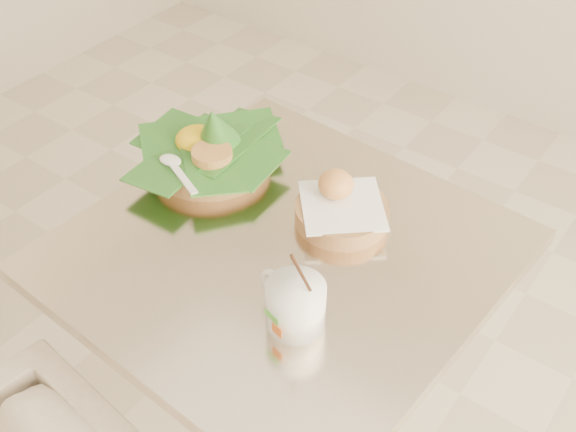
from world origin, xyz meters
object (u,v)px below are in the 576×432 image
Objects in this scene: rice_basket at (209,148)px; coffee_mug at (294,303)px; cafe_table at (283,329)px; bread_basket at (341,208)px.

rice_basket is 0.44m from coffee_mug.
rice_basket is at bearing 157.44° from cafe_table.
rice_basket reaches higher than cafe_table.
coffee_mug is at bearing -73.06° from bread_basket.
coffee_mug reaches higher than rice_basket.
rice_basket is (-0.26, 0.11, 0.26)m from cafe_table.
rice_basket is 1.83× the size of coffee_mug.
cafe_table is 0.38m from rice_basket.
bread_basket is (0.04, 0.12, 0.25)m from cafe_table.
bread_basket is at bearing 72.29° from cafe_table.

